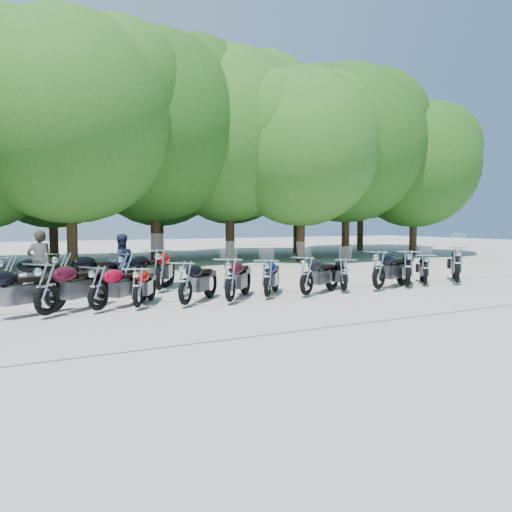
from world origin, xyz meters
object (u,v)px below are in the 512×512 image
motorcycle_1 (46,287)px  rider_1 (121,263)px  motorcycle_10 (408,267)px  motorcycle_12 (457,263)px  motorcycle_4 (185,281)px  rider_0 (40,263)px  motorcycle_14 (64,272)px  motorcycle_15 (126,271)px  motorcycle_16 (159,268)px  motorcycle_2 (98,286)px  motorcycle_8 (344,273)px  motorcycle_6 (267,276)px  motorcycle_11 (425,268)px  motorcycle_3 (138,286)px  motorcycle_5 (230,278)px  motorcycle_9 (379,268)px  motorcycle_13 (9,276)px  motorcycle_7 (307,274)px

motorcycle_1 → rider_1: 3.99m
motorcycle_10 → motorcycle_12: (2.01, -0.15, 0.04)m
motorcycle_4 → rider_0: bearing=-9.8°
motorcycle_14 → rider_0: 1.23m
motorcycle_15 → motorcycle_16: motorcycle_16 is taller
motorcycle_15 → motorcycle_16: size_ratio=0.94×
rider_1 → motorcycle_1: bearing=45.5°
motorcycle_14 → rider_0: bearing=1.9°
motorcycle_10 → rider_1: bearing=20.8°
motorcycle_2 → motorcycle_8: (6.87, -0.05, -0.04)m
motorcycle_6 → motorcycle_14: size_ratio=0.87×
motorcycle_2 → motorcycle_11: (10.08, -0.09, -0.02)m
motorcycle_3 → motorcycle_5: size_ratio=0.86×
motorcycle_1 → motorcycle_15: 3.65m
motorcycle_3 → motorcycle_10: (8.40, -0.13, 0.10)m
motorcycle_9 → motorcycle_15: size_ratio=1.02×
motorcycle_2 → motorcycle_11: bearing=-129.3°
motorcycle_2 → motorcycle_14: (-0.41, 2.63, 0.10)m
motorcycle_1 → motorcycle_4: bearing=-134.8°
motorcycle_11 → motorcycle_15: motorcycle_15 is taller
motorcycle_15 → motorcycle_14: bearing=58.7°
motorcycle_14 → rider_1: bearing=-94.8°
motorcycle_14 → motorcycle_6: bearing=-141.4°
motorcycle_8 → rider_0: rider_0 is taller
motorcycle_3 → rider_0: 4.17m
motorcycle_5 → motorcycle_12: bearing=-140.5°
motorcycle_8 → motorcycle_3: bearing=24.6°
motorcycle_11 → motorcycle_13: 12.07m
rider_1 → motorcycle_6: bearing=125.4°
motorcycle_6 → motorcycle_13: size_ratio=0.88×
motorcycle_1 → motorcycle_5: size_ratio=1.03×
motorcycle_6 → motorcycle_11: motorcycle_6 is taller
motorcycle_12 → motorcycle_7: bearing=47.4°
motorcycle_7 → motorcycle_15: 5.10m
motorcycle_15 → rider_1: rider_1 is taller
motorcycle_4 → motorcycle_6: 2.36m
motorcycle_10 → motorcycle_14: motorcycle_14 is taller
motorcycle_11 → motorcycle_8: bearing=42.3°
motorcycle_1 → motorcycle_5: 4.23m
motorcycle_1 → motorcycle_9: motorcycle_9 is taller
motorcycle_5 → motorcycle_14: size_ratio=0.94×
motorcycle_9 → motorcycle_16: size_ratio=0.96×
motorcycle_12 → motorcycle_9: bearing=47.2°
motorcycle_14 → motorcycle_15: 1.69m
motorcycle_7 → motorcycle_16: motorcycle_16 is taller
motorcycle_13 → rider_1: 3.04m
motorcycle_2 → motorcycle_4: size_ratio=0.96×
motorcycle_9 → motorcycle_14: 8.89m
motorcycle_1 → motorcycle_10: 10.38m
motorcycle_11 → motorcycle_12: motorcycle_12 is taller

